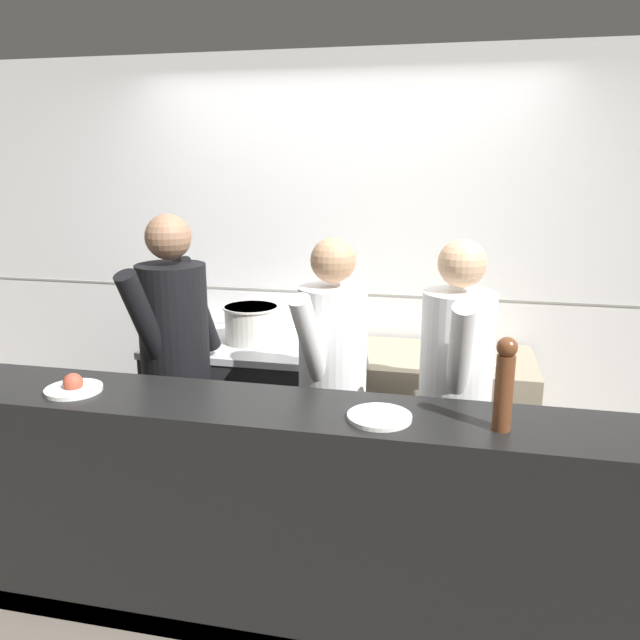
# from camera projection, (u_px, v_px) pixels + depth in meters

# --- Properties ---
(ground_plane) EXTENTS (14.00, 14.00, 0.00)m
(ground_plane) POSITION_uv_depth(u_px,v_px,m) (287.00, 588.00, 2.96)
(ground_plane) COLOR #6B6056
(wall_back_tiled) EXTENTS (8.00, 0.06, 2.60)m
(wall_back_tiled) POSITION_uv_depth(u_px,v_px,m) (342.00, 269.00, 3.94)
(wall_back_tiled) COLOR white
(wall_back_tiled) RESTS_ON ground_plane
(oven_range) EXTENTS (1.05, 0.71, 0.90)m
(oven_range) POSITION_uv_depth(u_px,v_px,m) (244.00, 411.00, 3.88)
(oven_range) COLOR #232326
(oven_range) RESTS_ON ground_plane
(prep_counter) EXTENTS (1.14, 0.65, 0.89)m
(prep_counter) POSITION_uv_depth(u_px,v_px,m) (428.00, 429.00, 3.65)
(prep_counter) COLOR gray
(prep_counter) RESTS_ON ground_plane
(pass_counter) EXTENTS (3.00, 0.45, 1.01)m
(pass_counter) POSITION_uv_depth(u_px,v_px,m) (286.00, 518.00, 2.64)
(pass_counter) COLOR black
(pass_counter) RESTS_ON ground_plane
(stock_pot) EXTENTS (0.33, 0.33, 0.22)m
(stock_pot) POSITION_uv_depth(u_px,v_px,m) (251.00, 323.00, 3.73)
(stock_pot) COLOR beige
(stock_pot) RESTS_ON oven_range
(chefs_knife) EXTENTS (0.32, 0.18, 0.02)m
(chefs_knife) POSITION_uv_depth(u_px,v_px,m) (467.00, 366.00, 3.34)
(chefs_knife) COLOR #B7BABF
(chefs_knife) RESTS_ON prep_counter
(plated_dish_main) EXTENTS (0.24, 0.24, 0.08)m
(plated_dish_main) POSITION_uv_depth(u_px,v_px,m) (73.00, 387.00, 2.66)
(plated_dish_main) COLOR white
(plated_dish_main) RESTS_ON pass_counter
(plated_dish_appetiser) EXTENTS (0.25, 0.25, 0.02)m
(plated_dish_appetiser) POSITION_uv_depth(u_px,v_px,m) (379.00, 417.00, 2.38)
(plated_dish_appetiser) COLOR white
(plated_dish_appetiser) RESTS_ON pass_counter
(pepper_mill) EXTENTS (0.07, 0.07, 0.35)m
(pepper_mill) POSITION_uv_depth(u_px,v_px,m) (504.00, 382.00, 2.24)
(pepper_mill) COLOR brown
(pepper_mill) RESTS_ON pass_counter
(chef_head_cook) EXTENTS (0.42, 0.75, 1.72)m
(chef_head_cook) POSITION_uv_depth(u_px,v_px,m) (176.00, 363.00, 3.21)
(chef_head_cook) COLOR black
(chef_head_cook) RESTS_ON ground_plane
(chef_sous) EXTENTS (0.41, 0.70, 1.62)m
(chef_sous) POSITION_uv_depth(u_px,v_px,m) (332.00, 384.00, 3.06)
(chef_sous) COLOR black
(chef_sous) RESTS_ON ground_plane
(chef_line) EXTENTS (0.35, 0.71, 1.64)m
(chef_line) POSITION_uv_depth(u_px,v_px,m) (455.00, 395.00, 2.90)
(chef_line) COLOR black
(chef_line) RESTS_ON ground_plane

